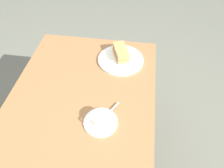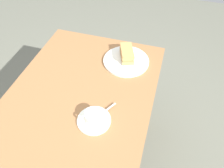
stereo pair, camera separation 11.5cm
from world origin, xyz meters
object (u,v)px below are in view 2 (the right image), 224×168
object	(u,v)px
dining_table	(73,125)
coffee_cup	(93,116)
sandwich_front	(127,53)
coffee_saucer	(94,120)
spoon	(106,110)
sandwich_plate	(126,61)

from	to	relation	value
dining_table	coffee_cup	xyz separation A→B (m)	(-0.01, -0.13, 0.14)
sandwich_front	coffee_cup	bearing A→B (deg)	175.17
coffee_cup	coffee_saucer	bearing A→B (deg)	-62.62
sandwich_front	dining_table	bearing A→B (deg)	160.37
spoon	sandwich_plate	bearing A→B (deg)	-0.65
coffee_cup	spoon	xyz separation A→B (m)	(0.07, -0.04, -0.03)
dining_table	coffee_cup	distance (m)	0.19
sandwich_plate	coffee_cup	world-z (taller)	coffee_cup
coffee_saucer	coffee_cup	bearing A→B (deg)	117.38
sandwich_front	coffee_cup	world-z (taller)	sandwich_front
coffee_cup	dining_table	bearing A→B (deg)	87.21
sandwich_plate	coffee_saucer	distance (m)	0.46
sandwich_plate	coffee_saucer	world-z (taller)	sandwich_plate
coffee_cup	spoon	distance (m)	0.08
coffee_saucer	sandwich_front	bearing A→B (deg)	-4.67
sandwich_front	coffee_saucer	xyz separation A→B (m)	(-0.48, 0.04, -0.04)
sandwich_plate	coffee_cup	bearing A→B (deg)	174.50
coffee_saucer	coffee_cup	xyz separation A→B (m)	(-0.00, 0.00, 0.03)
dining_table	spoon	xyz separation A→B (m)	(0.06, -0.17, 0.12)
dining_table	sandwich_plate	bearing A→B (deg)	-20.92
sandwich_front	coffee_cup	size ratio (longest dim) A/B	1.55
dining_table	sandwich_plate	size ratio (longest dim) A/B	4.70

